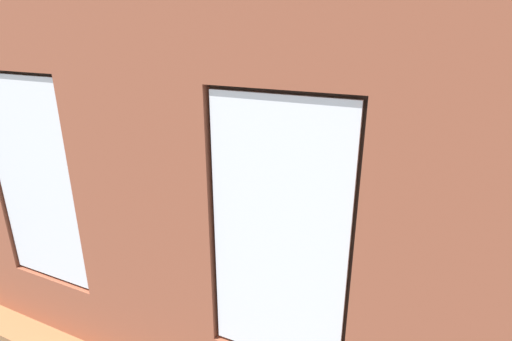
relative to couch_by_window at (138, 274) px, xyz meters
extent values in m
cube|color=#99663D|center=(-0.76, -2.13, -0.38)|extent=(6.63, 6.32, 0.10)
cube|color=#9E5138|center=(-3.09, 0.65, 1.24)|extent=(1.37, 0.16, 3.13)
cube|color=#9E5138|center=(-0.76, 0.65, 1.24)|extent=(1.30, 0.16, 3.13)
cube|color=#9E5138|center=(-1.91, 0.65, 2.52)|extent=(0.99, 0.16, 0.57)
cube|color=white|center=(-1.91, 0.69, 1.25)|extent=(0.93, 0.03, 1.89)
cube|color=#38281E|center=(-1.91, 0.63, 1.25)|extent=(0.99, 0.04, 1.95)
cube|color=#9E5138|center=(0.39, 0.65, -0.03)|extent=(0.99, 0.16, 0.61)
cube|color=#9E5138|center=(0.39, 0.65, 2.52)|extent=(0.99, 0.16, 0.57)
cube|color=white|center=(0.39, 0.69, 1.25)|extent=(0.93, 0.03, 1.89)
cube|color=#38281E|center=(0.39, 0.63, 1.25)|extent=(0.99, 0.04, 1.95)
cube|color=#A87547|center=(-0.76, 0.55, 0.25)|extent=(3.49, 0.24, 0.06)
cube|color=black|center=(-0.76, 0.56, 1.71)|extent=(0.44, 0.03, 0.56)
cube|color=orange|center=(-0.76, 0.55, 1.71)|extent=(0.38, 0.01, 0.50)
cube|color=silver|center=(2.20, -1.93, 1.24)|extent=(0.10, 5.32, 3.13)
cube|color=black|center=(0.00, -0.05, -0.12)|extent=(1.86, 0.85, 0.42)
cube|color=black|center=(0.00, 0.28, 0.28)|extent=(1.86, 0.24, 0.38)
cube|color=black|center=(-0.82, -0.05, 0.19)|extent=(0.22, 0.85, 0.24)
cube|color=black|center=(0.82, -0.05, 0.19)|extent=(0.22, 0.85, 0.24)
cube|color=black|center=(-0.36, -0.09, 0.15)|extent=(0.66, 0.65, 0.12)
cube|color=black|center=(0.36, -0.09, 0.15)|extent=(0.66, 0.65, 0.12)
cube|color=black|center=(-3.02, -2.14, -0.12)|extent=(0.96, 1.87, 0.42)
cube|color=black|center=(-3.35, -2.12, 0.28)|extent=(0.35, 1.83, 0.38)
cube|color=black|center=(-3.07, -2.94, 0.19)|extent=(0.86, 0.27, 0.24)
cube|color=black|center=(-2.98, -1.34, 0.19)|extent=(0.86, 0.27, 0.24)
cube|color=black|center=(-3.01, -2.49, 0.15)|extent=(0.68, 0.67, 0.12)
cube|color=black|center=(-2.96, -1.80, 0.15)|extent=(0.68, 0.67, 0.12)
cube|color=tan|center=(-0.32, -2.36, 0.09)|extent=(1.49, 0.83, 0.04)
cube|color=tan|center=(-1.00, -2.71, -0.13)|extent=(0.07, 0.07, 0.40)
cube|color=tan|center=(0.37, -2.71, -0.13)|extent=(0.07, 0.07, 0.40)
cube|color=tan|center=(-1.00, -2.01, -0.13)|extent=(0.07, 0.07, 0.40)
cube|color=tan|center=(0.37, -2.01, -0.13)|extent=(0.07, 0.07, 0.40)
cylinder|color=#33567F|center=(-0.43, -2.23, 0.16)|extent=(0.08, 0.08, 0.10)
cylinder|color=#9E5638|center=(0.13, -2.23, 0.15)|extent=(0.10, 0.10, 0.09)
sphere|color=#1E5B28|center=(0.13, -2.23, 0.25)|extent=(0.12, 0.12, 0.12)
cube|color=#B2B2B7|center=(-0.73, -2.50, 0.12)|extent=(0.10, 0.18, 0.02)
cube|color=#59595B|center=(-0.13, -2.46, 0.12)|extent=(0.14, 0.17, 0.02)
cube|color=black|center=(1.90, -1.90, -0.10)|extent=(1.21, 0.42, 0.47)
cube|color=black|center=(1.90, -1.90, 0.16)|extent=(0.52, 0.20, 0.05)
cube|color=black|center=(1.90, -1.90, 0.22)|extent=(0.06, 0.04, 0.06)
cube|color=black|center=(1.90, -1.90, 0.57)|extent=(1.17, 0.04, 0.65)
cube|color=black|center=(1.90, -1.92, 0.57)|extent=(1.12, 0.01, 0.60)
cylinder|color=olive|center=(-0.72, -4.27, -0.19)|extent=(0.50, 0.50, 0.28)
ellipsoid|color=silver|center=(-0.72, -4.27, 0.15)|extent=(1.12, 1.12, 0.45)
ellipsoid|color=navy|center=(-0.64, -4.27, 0.26)|extent=(0.44, 0.44, 0.18)
cylinder|color=beige|center=(-3.22, -4.29, -0.18)|extent=(0.29, 0.29, 0.30)
cylinder|color=brown|center=(-3.22, -4.29, 0.25)|extent=(0.05, 0.05, 0.56)
cone|color=#286B2D|center=(-3.05, -4.26, 0.71)|extent=(0.51, 0.26, 0.48)
cone|color=#286B2D|center=(-3.11, -4.18, 0.72)|extent=(0.46, 0.46, 0.50)
cone|color=#286B2D|center=(-3.28, -4.16, 0.74)|extent=(0.32, 0.47, 0.52)
cone|color=#286B2D|center=(-3.37, -4.20, 0.72)|extent=(0.50, 0.40, 0.50)
cone|color=#286B2D|center=(-3.41, -4.36, 0.69)|extent=(0.53, 0.35, 0.46)
cone|color=#286B2D|center=(-3.25, -4.46, 0.72)|extent=(0.25, 0.50, 0.50)
cone|color=#286B2D|center=(-3.15, -4.43, 0.73)|extent=(0.38, 0.49, 0.51)
cylinder|color=brown|center=(-1.38, -0.05, -0.18)|extent=(0.24, 0.24, 0.30)
cylinder|color=brown|center=(-1.38, -0.05, 0.23)|extent=(0.04, 0.04, 0.51)
cone|color=#3D8E42|center=(-1.11, -0.03, 0.70)|extent=(0.61, 0.14, 0.51)
cone|color=#3D8E42|center=(-1.23, 0.11, 0.75)|extent=(0.43, 0.45, 0.59)
cone|color=#3D8E42|center=(-1.45, 0.21, 0.70)|extent=(0.24, 0.61, 0.50)
cone|color=#3D8E42|center=(-1.60, 0.11, 0.70)|extent=(0.54, 0.43, 0.52)
cone|color=#3D8E42|center=(-1.60, -0.14, 0.73)|extent=(0.55, 0.30, 0.57)
cone|color=#3D8E42|center=(-1.39, -0.33, 0.68)|extent=(0.12, 0.62, 0.48)
cone|color=#3D8E42|center=(-1.23, -0.18, 0.76)|extent=(0.44, 0.40, 0.62)
cone|color=#3D8E42|center=(-3.05, 0.11, 0.69)|extent=(0.47, 0.19, 0.42)
cone|color=#3D8E42|center=(-3.20, 0.27, 0.69)|extent=(0.23, 0.48, 0.42)
cone|color=#3D8E42|center=(-3.37, 0.21, 0.68)|extent=(0.48, 0.41, 0.41)
cone|color=#3D8E42|center=(-3.35, 0.03, 0.73)|extent=(0.45, 0.35, 0.46)
cone|color=#3D8E42|center=(-3.19, -0.05, 0.71)|extent=(0.27, 0.46, 0.45)
cylinder|color=gray|center=(-2.67, -3.50, -0.23)|extent=(0.16, 0.16, 0.19)
cylinder|color=brown|center=(-2.67, -3.50, -0.05)|extent=(0.02, 0.02, 0.17)
ellipsoid|color=#337F38|center=(-2.67, -3.50, 0.14)|extent=(0.32, 0.32, 0.22)
camera|label=1|loc=(-2.75, 2.82, 2.57)|focal=28.00mm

